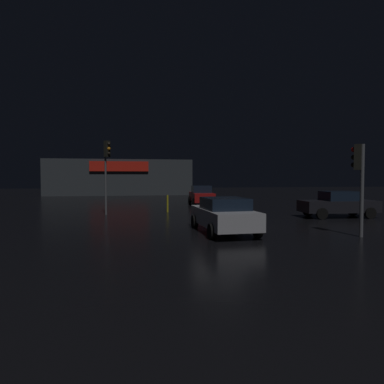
{
  "coord_description": "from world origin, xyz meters",
  "views": [
    {
      "loc": [
        -4.24,
        -16.49,
        2.33
      ],
      "look_at": [
        -0.05,
        6.74,
        1.32
      ],
      "focal_mm": 32.26,
      "sensor_mm": 36.0,
      "label": 1
    }
  ],
  "objects_px": {
    "traffic_signal_main": "(359,171)",
    "car_far": "(201,195)",
    "traffic_signal_opposite": "(107,160)",
    "car_crossing": "(224,215)",
    "store_building": "(120,177)",
    "car_near": "(338,204)"
  },
  "relations": [
    {
      "from": "store_building",
      "to": "car_far",
      "type": "relative_size",
      "value": 4.76
    },
    {
      "from": "traffic_signal_opposite",
      "to": "car_crossing",
      "type": "distance_m",
      "value": 9.95
    },
    {
      "from": "store_building",
      "to": "traffic_signal_main",
      "type": "xyz_separation_m",
      "value": [
        10.09,
        -35.9,
        0.23
      ]
    },
    {
      "from": "traffic_signal_main",
      "to": "car_far",
      "type": "xyz_separation_m",
      "value": [
        -2.92,
        16.04,
        -1.74
      ]
    },
    {
      "from": "traffic_signal_opposite",
      "to": "car_far",
      "type": "bearing_deg",
      "value": 40.1
    },
    {
      "from": "store_building",
      "to": "traffic_signal_opposite",
      "type": "xyz_separation_m",
      "value": [
        -0.1,
        -25.99,
        1.05
      ]
    },
    {
      "from": "traffic_signal_opposite",
      "to": "car_far",
      "type": "relative_size",
      "value": 1.16
    },
    {
      "from": "car_far",
      "to": "car_crossing",
      "type": "bearing_deg",
      "value": -98.05
    },
    {
      "from": "traffic_signal_main",
      "to": "car_far",
      "type": "height_order",
      "value": "traffic_signal_main"
    },
    {
      "from": "car_near",
      "to": "traffic_signal_opposite",
      "type": "bearing_deg",
      "value": 164.0
    },
    {
      "from": "traffic_signal_main",
      "to": "traffic_signal_opposite",
      "type": "relative_size",
      "value": 0.79
    },
    {
      "from": "store_building",
      "to": "car_near",
      "type": "xyz_separation_m",
      "value": [
        13.24,
        -29.81,
        -1.56
      ]
    },
    {
      "from": "store_building",
      "to": "car_far",
      "type": "xyz_separation_m",
      "value": [
        7.17,
        -19.86,
        -1.51
      ]
    },
    {
      "from": "traffic_signal_opposite",
      "to": "car_near",
      "type": "height_order",
      "value": "traffic_signal_opposite"
    },
    {
      "from": "car_far",
      "to": "car_crossing",
      "type": "height_order",
      "value": "car_far"
    },
    {
      "from": "car_near",
      "to": "car_crossing",
      "type": "distance_m",
      "value": 9.1
    },
    {
      "from": "car_crossing",
      "to": "store_building",
      "type": "bearing_deg",
      "value": 98.65
    },
    {
      "from": "traffic_signal_opposite",
      "to": "car_crossing",
      "type": "height_order",
      "value": "traffic_signal_opposite"
    },
    {
      "from": "store_building",
      "to": "car_crossing",
      "type": "xyz_separation_m",
      "value": [
        5.17,
        -34.02,
        -1.57
      ]
    },
    {
      "from": "traffic_signal_main",
      "to": "car_crossing",
      "type": "distance_m",
      "value": 5.57
    },
    {
      "from": "car_near",
      "to": "car_far",
      "type": "bearing_deg",
      "value": 121.37
    },
    {
      "from": "traffic_signal_main",
      "to": "car_far",
      "type": "relative_size",
      "value": 0.91
    }
  ]
}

